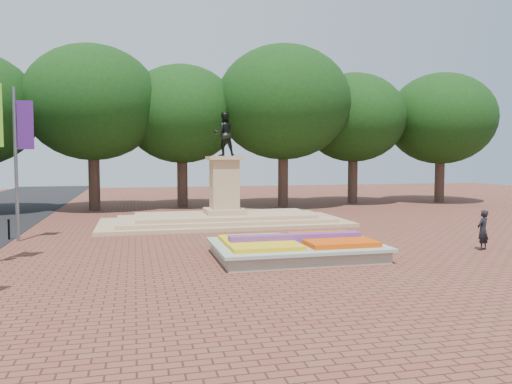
# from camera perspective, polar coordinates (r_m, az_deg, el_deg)

# --- Properties ---
(ground) EXTENTS (90.00, 90.00, 0.00)m
(ground) POSITION_cam_1_polar(r_m,az_deg,el_deg) (21.01, 0.23, -6.53)
(ground) COLOR brown
(ground) RESTS_ON ground
(flower_bed) EXTENTS (6.30, 4.30, 0.91)m
(flower_bed) POSITION_cam_1_polar(r_m,az_deg,el_deg) (19.34, 4.65, -6.33)
(flower_bed) COLOR gray
(flower_bed) RESTS_ON ground
(monument) EXTENTS (14.00, 6.00, 6.40)m
(monument) POSITION_cam_1_polar(r_m,az_deg,el_deg) (28.64, -3.63, -1.94)
(monument) COLOR tan
(monument) RESTS_ON ground
(tree_row_back) EXTENTS (44.80, 8.80, 10.43)m
(tree_row_back) POSITION_cam_1_polar(r_m,az_deg,el_deg) (38.85, -2.86, 8.17)
(tree_row_back) COLOR #38281E
(tree_row_back) RESTS_ON ground
(pedestrian) EXTENTS (0.72, 0.62, 1.66)m
(pedestrian) POSITION_cam_1_polar(r_m,az_deg,el_deg) (22.72, 24.50, -3.98)
(pedestrian) COLOR black
(pedestrian) RESTS_ON ground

